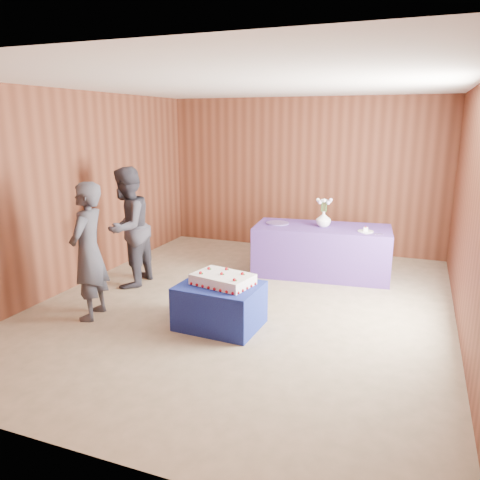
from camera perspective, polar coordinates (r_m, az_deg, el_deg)
The scene contains 13 objects.
ground at distance 6.04m, azimuth 0.57°, elevation -7.91°, with size 6.00×6.00×0.00m, color tan.
room_shell at distance 5.61m, azimuth 0.61°, elevation 9.40°, with size 5.04×6.04×2.72m.
cake_table at distance 5.36m, azimuth -2.48°, elevation -7.99°, with size 0.90×0.70×0.50m, color #1B3695.
serving_table at distance 7.20m, azimuth 9.90°, elevation -1.29°, with size 2.00×0.90×0.75m, color #492D7E.
sheet_cake at distance 5.27m, azimuth -2.11°, elevation -4.80°, with size 0.75×0.59×0.16m.
vase at distance 7.09m, azimuth 10.14°, elevation 2.53°, with size 0.22×0.22×0.23m, color white.
flower_spray at distance 7.04m, azimuth 10.23°, elevation 4.67°, with size 0.24×0.24×0.18m.
platter at distance 7.22m, azimuth 4.59°, elevation 2.06°, with size 0.35×0.35×0.02m, color #5D478E.
plate at distance 6.91m, azimuth 15.06°, elevation 1.03°, with size 0.22×0.22×0.01m, color silver.
cake_slice at distance 6.90m, azimuth 15.08°, elevation 1.30°, with size 0.07×0.06×0.07m.
knife at distance 6.79m, azimuth 16.01°, elevation 0.70°, with size 0.26×0.02×0.00m, color #B2B2B6.
guest_left at distance 5.71m, azimuth -18.00°, elevation -1.34°, with size 0.59×0.39×1.62m, color #383943.
guest_right at distance 6.71m, azimuth -13.56°, elevation 1.49°, with size 0.82×0.64×1.68m, color #383641.
Camera 1 is at (1.94, -5.25, 2.28)m, focal length 35.00 mm.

